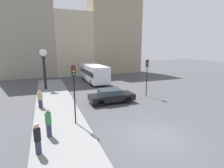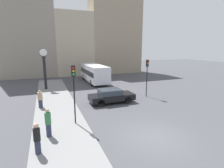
% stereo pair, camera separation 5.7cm
% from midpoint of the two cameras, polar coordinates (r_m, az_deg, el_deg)
% --- Properties ---
extents(ground_plane, '(120.00, 120.00, 0.00)m').
position_cam_midpoint_polar(ground_plane, '(11.60, 13.93, -16.32)').
color(ground_plane, '#47474C').
extents(sidewalk_corner, '(3.59, 24.24, 0.15)m').
position_cam_midpoint_polar(sidewalk_corner, '(19.19, -18.07, -4.98)').
color(sidewalk_corner, gray).
rests_on(sidewalk_corner, ground_plane).
extents(building_row, '(27.87, 5.00, 19.76)m').
position_cam_midpoint_polar(building_row, '(36.83, -13.15, 16.15)').
color(building_row, gray).
rests_on(building_row, ground_plane).
extents(sedan_car, '(4.46, 1.89, 1.39)m').
position_cam_midpoint_polar(sedan_car, '(17.43, -0.16, -3.85)').
color(sedan_car, black).
rests_on(sedan_car, ground_plane).
extents(bus_distant, '(2.53, 8.83, 2.76)m').
position_cam_midpoint_polar(bus_distant, '(28.02, -5.82, 3.81)').
color(bus_distant, silver).
rests_on(bus_distant, ground_plane).
extents(traffic_light_near, '(0.26, 0.24, 4.11)m').
position_cam_midpoint_polar(traffic_light_near, '(12.07, -12.26, 0.40)').
color(traffic_light_near, black).
rests_on(traffic_light_near, sidewalk_corner).
extents(traffic_light_far, '(0.26, 0.24, 4.14)m').
position_cam_midpoint_polar(traffic_light_far, '(19.59, 11.49, 4.29)').
color(traffic_light_far, black).
rests_on(traffic_light_far, ground_plane).
extents(street_clock, '(1.00, 0.44, 5.19)m').
position_cam_midpoint_polar(street_clock, '(23.90, -21.07, 4.47)').
color(street_clock, black).
rests_on(street_clock, sidewalk_corner).
extents(pedestrian_green_hoodie, '(0.35, 0.35, 1.75)m').
position_cam_midpoint_polar(pedestrian_green_hoodie, '(11.29, -19.98, -11.77)').
color(pedestrian_green_hoodie, '#2D334C').
rests_on(pedestrian_green_hoodie, sidewalk_corner).
extents(pedestrian_tan_coat, '(0.41, 0.41, 1.61)m').
position_cam_midpoint_polar(pedestrian_tan_coat, '(16.80, -22.30, -4.57)').
color(pedestrian_tan_coat, '#2D334C').
rests_on(pedestrian_tan_coat, sidewalk_corner).
extents(pedestrian_black_jacket, '(0.34, 0.34, 1.63)m').
position_cam_midpoint_polar(pedestrian_black_jacket, '(9.81, -23.12, -16.02)').
color(pedestrian_black_jacket, '#2D334C').
rests_on(pedestrian_black_jacket, sidewalk_corner).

